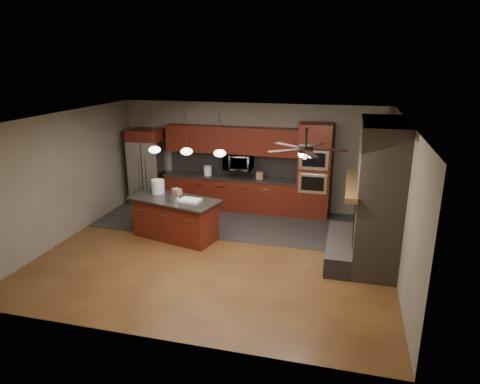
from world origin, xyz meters
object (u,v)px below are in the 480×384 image
(white_bucket, at_px, (158,187))
(counter_bucket, at_px, (208,171))
(paint_tray, at_px, (190,200))
(cardboard_box, at_px, (177,192))
(kitchen_island, at_px, (175,218))
(counter_box, at_px, (260,176))
(paint_can, at_px, (175,199))
(oven_tower, at_px, (314,171))
(microwave, at_px, (238,162))
(refrigerator, at_px, (148,167))

(white_bucket, distance_m, counter_bucket, 1.98)
(paint_tray, height_order, cardboard_box, cardboard_box)
(kitchen_island, relative_size, counter_bucket, 8.87)
(cardboard_box, xyz_separation_m, counter_box, (1.55, 1.82, 0.01))
(white_bucket, bearing_deg, paint_can, -38.47)
(paint_tray, bearing_deg, kitchen_island, 176.31)
(oven_tower, bearing_deg, paint_tray, -137.60)
(microwave, height_order, counter_bucket, microwave)
(oven_tower, xyz_separation_m, paint_tray, (-2.46, -2.24, -0.25))
(microwave, height_order, refrigerator, refrigerator)
(oven_tower, bearing_deg, microwave, 178.34)
(refrigerator, xyz_separation_m, cardboard_box, (1.59, -1.79, -0.05))
(white_bucket, height_order, counter_bucket, white_bucket)
(refrigerator, bearing_deg, paint_tray, -46.53)
(counter_bucket, bearing_deg, counter_box, -2.00)
(white_bucket, bearing_deg, microwave, 54.26)
(refrigerator, xyz_separation_m, paint_tray, (2.06, -2.17, -0.09))
(microwave, relative_size, white_bucket, 2.31)
(oven_tower, height_order, refrigerator, oven_tower)
(paint_can, height_order, paint_tray, paint_can)
(microwave, distance_m, paint_tray, 2.38)
(counter_bucket, bearing_deg, paint_can, -89.08)
(white_bucket, xyz_separation_m, paint_can, (0.60, -0.48, -0.09))
(kitchen_island, relative_size, paint_tray, 4.84)
(microwave, height_order, counter_box, microwave)
(refrigerator, height_order, kitchen_island, refrigerator)
(paint_tray, xyz_separation_m, counter_bucket, (-0.35, 2.25, 0.08))
(white_bucket, bearing_deg, cardboard_box, 3.34)
(cardboard_box, bearing_deg, kitchen_island, -45.83)
(white_bucket, height_order, counter_box, white_bucket)
(oven_tower, relative_size, kitchen_island, 1.11)
(cardboard_box, relative_size, counter_box, 1.12)
(refrigerator, distance_m, kitchen_island, 2.74)
(oven_tower, bearing_deg, counter_bucket, 179.85)
(microwave, relative_size, counter_bucket, 3.02)
(oven_tower, xyz_separation_m, white_bucket, (-3.37, -1.89, -0.11))
(counter_bucket, distance_m, counter_box, 1.43)
(cardboard_box, bearing_deg, paint_tray, -7.44)
(counter_bucket, bearing_deg, oven_tower, -0.15)
(oven_tower, bearing_deg, refrigerator, -179.06)
(cardboard_box, relative_size, counter_bucket, 0.86)
(refrigerator, relative_size, paint_tray, 4.67)
(oven_tower, bearing_deg, white_bucket, -150.79)
(microwave, xyz_separation_m, white_bucket, (-1.40, -1.94, -0.22))
(oven_tower, height_order, paint_tray, oven_tower)
(oven_tower, distance_m, microwave, 1.98)
(paint_tray, bearing_deg, microwave, 84.42)
(counter_box, bearing_deg, cardboard_box, -128.38)
(oven_tower, height_order, microwave, oven_tower)
(kitchen_island, bearing_deg, paint_can, -51.78)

